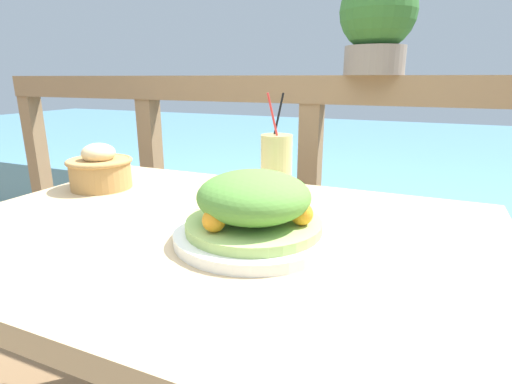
{
  "coord_description": "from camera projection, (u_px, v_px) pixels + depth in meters",
  "views": [
    {
      "loc": [
        0.37,
        -0.65,
        1.03
      ],
      "look_at": [
        0.06,
        0.07,
        0.81
      ],
      "focal_mm": 28.0,
      "sensor_mm": 36.0,
      "label": 1
    }
  ],
  "objects": [
    {
      "name": "salad_plate",
      "position": [
        254.0,
        211.0,
        0.71
      ],
      "size": [
        0.29,
        0.29,
        0.13
      ],
      "color": "white",
      "rests_on": "patio_table"
    },
    {
      "name": "bread_basket",
      "position": [
        100.0,
        169.0,
        1.06
      ],
      "size": [
        0.17,
        0.17,
        0.12
      ],
      "color": "#AD7F47",
      "rests_on": "patio_table"
    },
    {
      "name": "sea_backdrop",
      "position": [
        382.0,
        167.0,
        3.74
      ],
      "size": [
        12.0,
        4.0,
        0.45
      ],
      "color": "#568EA8",
      "rests_on": "ground_plane"
    },
    {
      "name": "drink_glass",
      "position": [
        276.0,
        168.0,
        0.95
      ],
      "size": [
        0.07,
        0.07,
        0.25
      ],
      "color": "#DBCC7F",
      "rests_on": "patio_table"
    },
    {
      "name": "patio_table",
      "position": [
        216.0,
        274.0,
        0.82
      ],
      "size": [
        1.1,
        0.77,
        0.75
      ],
      "color": "tan",
      "rests_on": "ground_plane"
    },
    {
      "name": "potted_plant",
      "position": [
        377.0,
        21.0,
        1.2
      ],
      "size": [
        0.23,
        0.23,
        0.3
      ],
      "color": "gray",
      "rests_on": "railing_fence"
    },
    {
      "name": "railing_fence",
      "position": [
        310.0,
        171.0,
        1.4
      ],
      "size": [
        2.8,
        0.08,
        1.04
      ],
      "color": "#937551",
      "rests_on": "ground_plane"
    }
  ]
}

